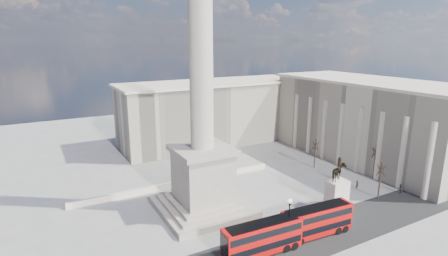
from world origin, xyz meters
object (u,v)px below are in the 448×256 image
equestrian_statue (337,190)px  pedestrian_standing (400,189)px  red_bus_b (263,237)px  red_bus_c (317,221)px  pedestrian_crossing (312,215)px  nelsons_column (202,134)px  victorian_lamp (289,219)px  pedestrian_walking (357,185)px

equestrian_statue → pedestrian_standing: size_ratio=4.98×
red_bus_b → red_bus_c: (9.37, -0.06, -0.02)m
red_bus_b → pedestrian_crossing: (11.85, 3.56, -1.42)m
nelsons_column → victorian_lamp: (5.52, -15.11, -8.79)m
victorian_lamp → pedestrian_crossing: (7.88, 3.88, -3.20)m
equestrian_statue → pedestrian_standing: bearing=-6.6°
nelsons_column → equestrian_statue: bearing=-26.2°
red_bus_c → victorian_lamp: bearing=-173.4°
victorian_lamp → pedestrian_crossing: size_ratio=3.81×
nelsons_column → pedestrian_standing: size_ratio=27.99×
victorian_lamp → equestrian_statue: (14.43, 5.28, -1.02)m
red_bus_b → red_bus_c: red_bus_b is taller
victorian_lamp → pedestrian_standing: size_ratio=3.93×
pedestrian_standing → red_bus_b: bearing=-23.8°
red_bus_b → pedestrian_crossing: bearing=19.5°
nelsons_column → pedestrian_crossing: nelsons_column is taller
pedestrian_walking → pedestrian_standing: pedestrian_standing is taller
pedestrian_walking → pedestrian_standing: 7.44m
nelsons_column → red_bus_c: size_ratio=4.51×
pedestrian_walking → red_bus_c: bearing=-157.1°
red_bus_c → pedestrian_crossing: (2.48, 3.62, -1.40)m
victorian_lamp → pedestrian_standing: (28.85, 3.61, -3.23)m
nelsons_column → pedestrian_standing: nelsons_column is taller
nelsons_column → red_bus_b: size_ratio=4.48×
equestrian_statue → pedestrian_walking: size_ratio=5.24×
pedestrian_crossing → red_bus_c: bearing=140.1°
red_bus_c → pedestrian_standing: 23.73m
red_bus_b → pedestrian_standing: red_bus_b is taller
red_bus_b → victorian_lamp: victorian_lamp is taller
red_bus_b → equestrian_statue: bearing=17.9°
red_bus_c → equestrian_statue: equestrian_statue is taller
victorian_lamp → pedestrian_crossing: 9.35m
red_bus_b → nelsons_column: bearing=98.8°
nelsons_column → victorian_lamp: nelsons_column is taller
red_bus_b → victorian_lamp: 4.36m
red_bus_c → pedestrian_walking: size_ratio=6.54×
pedestrian_crossing → pedestrian_standing: bearing=-96.3°
victorian_lamp → pedestrian_standing: bearing=7.1°
pedestrian_walking → pedestrian_crossing: pedestrian_crossing is taller
victorian_lamp → pedestrian_standing: 29.25m
red_bus_c → equestrian_statue: 10.36m
nelsons_column → pedestrian_walking: nelsons_column is taller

